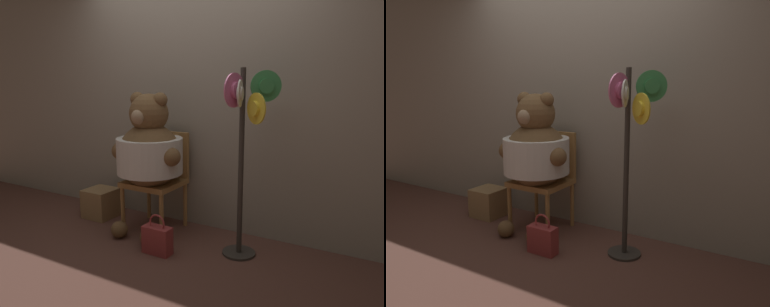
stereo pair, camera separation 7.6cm
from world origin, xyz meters
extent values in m
plane|color=brown|center=(0.00, 0.00, 0.00)|extent=(14.00, 14.00, 0.00)
cube|color=gray|center=(0.00, 0.66, 1.37)|extent=(8.00, 0.10, 2.74)
cylinder|color=#9E703D|center=(-0.50, 0.08, 0.22)|extent=(0.04, 0.04, 0.45)
cylinder|color=#9E703D|center=(-0.05, 0.08, 0.22)|extent=(0.04, 0.04, 0.45)
cylinder|color=#9E703D|center=(-0.50, 0.51, 0.22)|extent=(0.04, 0.04, 0.45)
cylinder|color=#9E703D|center=(-0.05, 0.51, 0.22)|extent=(0.04, 0.04, 0.45)
cube|color=#9E703D|center=(-0.27, 0.30, 0.47)|extent=(0.51, 0.48, 0.05)
cube|color=#9E703D|center=(-0.27, 0.52, 0.72)|extent=(0.51, 0.04, 0.46)
sphere|color=brown|center=(-0.26, 0.22, 0.76)|extent=(0.61, 0.61, 0.61)
cylinder|color=silver|center=(-0.26, 0.22, 0.76)|extent=(0.62, 0.62, 0.34)
sphere|color=brown|center=(-0.26, 0.22, 1.15)|extent=(0.37, 0.37, 0.37)
sphere|color=brown|center=(-0.39, 0.22, 1.28)|extent=(0.13, 0.13, 0.13)
sphere|color=brown|center=(-0.14, 0.22, 1.28)|extent=(0.13, 0.13, 0.13)
sphere|color=#997A5B|center=(-0.26, 0.07, 1.13)|extent=(0.13, 0.13, 0.13)
sphere|color=brown|center=(-0.56, 0.15, 0.79)|extent=(0.17, 0.17, 0.17)
sphere|color=brown|center=(0.03, 0.15, 0.79)|extent=(0.17, 0.17, 0.17)
sphere|color=brown|center=(-0.43, -0.05, 0.08)|extent=(0.16, 0.16, 0.16)
sphere|color=brown|center=(-0.10, -0.05, 0.08)|extent=(0.16, 0.16, 0.16)
cylinder|color=#332D28|center=(0.67, 0.19, 0.01)|extent=(0.28, 0.28, 0.02)
cylinder|color=#332D28|center=(0.67, 0.19, 0.78)|extent=(0.04, 0.04, 1.55)
cylinder|color=yellow|center=(0.83, 0.08, 1.25)|extent=(0.20, 0.15, 0.24)
cylinder|color=yellow|center=(0.83, 0.08, 1.25)|extent=(0.13, 0.12, 0.11)
cylinder|color=#D16693|center=(0.65, 0.07, 1.38)|extent=(0.06, 0.26, 0.26)
cylinder|color=#D16693|center=(0.65, 0.07, 1.38)|extent=(0.09, 0.14, 0.13)
cylinder|color=silver|center=(0.70, 0.07, 1.36)|extent=(0.06, 0.20, 0.21)
cylinder|color=silver|center=(0.70, 0.07, 1.36)|extent=(0.06, 0.11, 0.10)
cylinder|color=#3D9351|center=(0.82, 0.29, 1.41)|extent=(0.21, 0.14, 0.25)
cylinder|color=#3D9351|center=(0.82, 0.29, 1.41)|extent=(0.13, 0.11, 0.12)
cube|color=maroon|center=(0.06, -0.14, 0.12)|extent=(0.25, 0.12, 0.24)
torus|color=maroon|center=(0.06, -0.14, 0.27)|extent=(0.15, 0.02, 0.15)
cube|color=#937047|center=(-0.97, 0.28, 0.15)|extent=(0.31, 0.31, 0.31)
camera|label=1|loc=(1.80, -2.58, 1.46)|focal=35.00mm
camera|label=2|loc=(1.86, -2.54, 1.46)|focal=35.00mm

